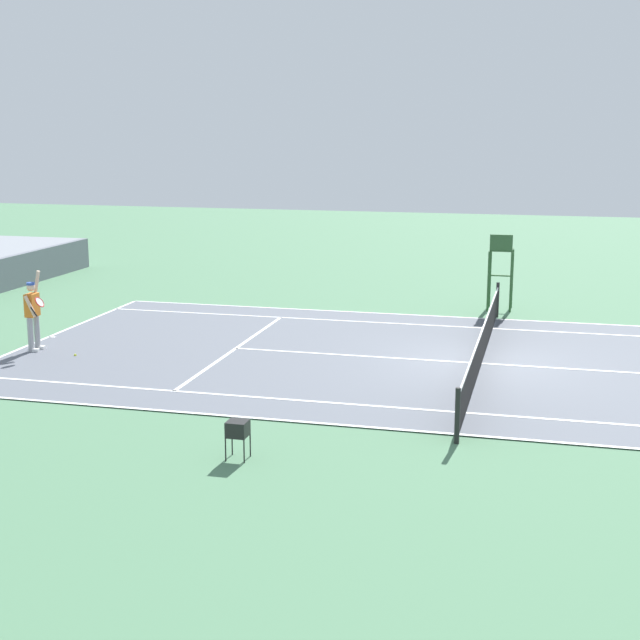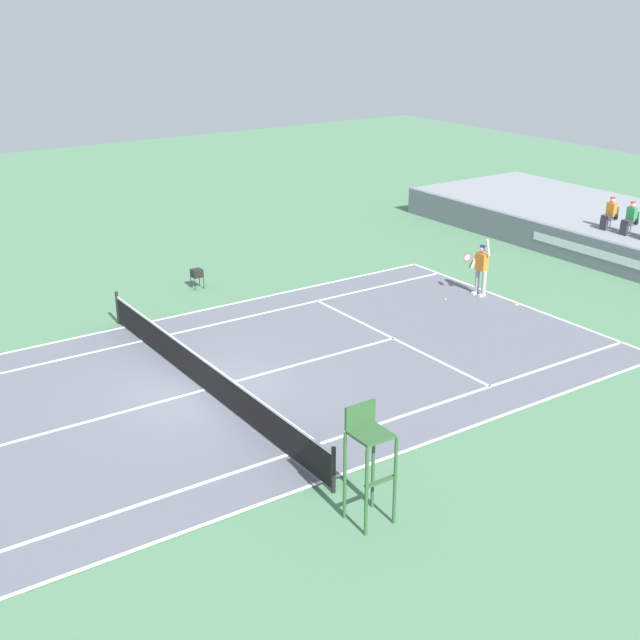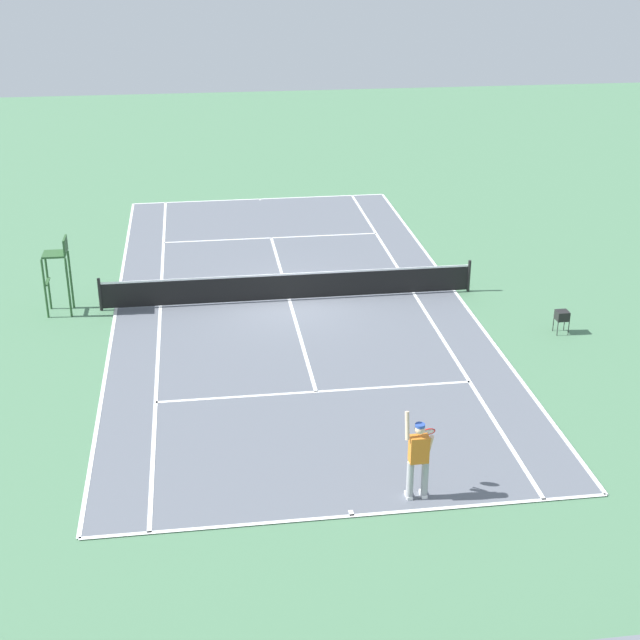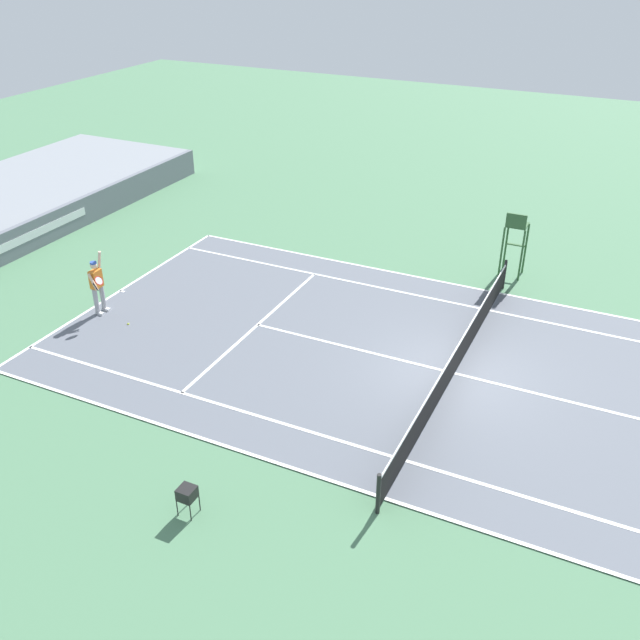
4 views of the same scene
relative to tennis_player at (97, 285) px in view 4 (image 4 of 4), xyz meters
name	(u,v)px [view 4 (image 4 of 4)]	position (x,y,z in m)	size (l,w,h in m)	color
ground_plane	(455,374)	(1.47, -11.42, -0.99)	(80.00, 80.00, 0.00)	#4C7A56
court	(455,374)	(1.47, -11.42, -0.98)	(11.08, 23.88, 0.03)	slate
net	(456,358)	(1.47, -11.42, -0.47)	(11.98, 0.10, 1.07)	black
barrier_wall	(3,249)	(1.47, 5.85, -0.40)	(24.38, 0.25, 1.19)	slate
tennis_player	(97,285)	(0.00, 0.00, 0.00)	(0.76, 0.63, 2.08)	#9E9EA3
tennis_ball	(128,324)	(-0.28, -1.31, -0.96)	(0.07, 0.07, 0.07)	#D1E533
umpire_chair	(515,235)	(8.57, -11.42, 0.56)	(0.77, 0.77, 2.44)	#2D562D
ball_hopper	(187,493)	(-6.23, -7.77, -0.42)	(0.36, 0.36, 0.70)	black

